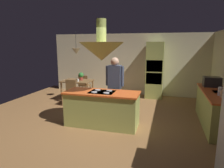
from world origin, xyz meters
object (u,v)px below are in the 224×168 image
object	(u,v)px
chair_by_back_wall	(84,84)
canister_flour	(223,94)
dining_table	(77,83)
cup_on_table	(78,80)
microwave_on_counter	(212,82)
potted_plant_on_table	(81,76)
chair_facing_island	(70,90)
canister_sugar	(221,91)
kitchen_island	(102,109)
oven_tower	(155,70)
person_at_island	(115,83)

from	to	relation	value
chair_by_back_wall	canister_flour	bearing A→B (deg)	151.15
dining_table	cup_on_table	distance (m)	0.28
cup_on_table	microwave_on_counter	world-z (taller)	microwave_on_counter
potted_plant_on_table	canister_flour	size ratio (longest dim) A/B	1.87
cup_on_table	microwave_on_counter	bearing A→B (deg)	-5.28
chair_facing_island	chair_by_back_wall	size ratio (longest dim) A/B	1.00
chair_by_back_wall	canister_sugar	xyz separation A→B (m)	(4.54, -2.32, 0.50)
dining_table	cup_on_table	size ratio (longest dim) A/B	12.23
kitchen_island	chair_by_back_wall	bearing A→B (deg)	121.95
dining_table	canister_sugar	bearing A→B (deg)	-20.48
canister_flour	oven_tower	bearing A→B (deg)	119.96
kitchen_island	person_at_island	world-z (taller)	person_at_island
person_at_island	potted_plant_on_table	size ratio (longest dim) A/B	5.82
cup_on_table	canister_sugar	xyz separation A→B (m)	(4.41, -1.49, 0.20)
microwave_on_counter	potted_plant_on_table	bearing A→B (deg)	171.18
person_at_island	microwave_on_counter	distance (m)	2.80
oven_tower	kitchen_island	bearing A→B (deg)	-108.73
microwave_on_counter	dining_table	bearing A→B (deg)	172.35
potted_plant_on_table	microwave_on_counter	bearing A→B (deg)	-8.82
chair_by_back_wall	canister_sugar	world-z (taller)	canister_sugar
dining_table	potted_plant_on_table	xyz separation A→B (m)	(0.13, 0.08, 0.27)
oven_tower	canister_flour	xyz separation A→B (m)	(1.74, -3.02, -0.11)
person_at_island	canister_sugar	size ratio (longest dim) A/B	8.61
oven_tower	dining_table	distance (m)	3.06
kitchen_island	microwave_on_counter	xyz separation A→B (m)	(2.84, 1.49, 0.59)
chair_by_back_wall	microwave_on_counter	distance (m)	4.74
potted_plant_on_table	microwave_on_counter	size ratio (longest dim) A/B	0.65
chair_facing_island	potted_plant_on_table	size ratio (longest dim) A/B	2.90
canister_flour	microwave_on_counter	size ratio (longest dim) A/B	0.35
canister_flour	cup_on_table	bearing A→B (deg)	159.22
dining_table	chair_facing_island	size ratio (longest dim) A/B	1.27
chair_facing_island	microwave_on_counter	world-z (taller)	microwave_on_counter
canister_flour	microwave_on_counter	xyz separation A→B (m)	(0.00, 1.27, 0.06)
oven_tower	chair_facing_island	xyz separation A→B (m)	(-2.80, -1.77, -0.59)
potted_plant_on_table	dining_table	bearing A→B (deg)	-150.00
canister_flour	microwave_on_counter	bearing A→B (deg)	90.00
kitchen_island	person_at_island	xyz separation A→B (m)	(0.16, 0.66, 0.55)
chair_facing_island	cup_on_table	bearing A→B (deg)	72.87
oven_tower	canister_sugar	xyz separation A→B (m)	(1.74, -2.84, -0.09)
cup_on_table	potted_plant_on_table	bearing A→B (deg)	90.10
chair_facing_island	canister_flour	distance (m)	4.73
chair_by_back_wall	dining_table	bearing A→B (deg)	90.00
dining_table	canister_flour	bearing A→B (deg)	-22.44
kitchen_island	cup_on_table	size ratio (longest dim) A/B	21.33
person_at_island	chair_facing_island	size ratio (longest dim) A/B	2.01
kitchen_island	person_at_island	size ratio (longest dim) A/B	1.10
chair_by_back_wall	person_at_island	bearing A→B (deg)	132.07
oven_tower	chair_facing_island	size ratio (longest dim) A/B	2.53
chair_by_back_wall	oven_tower	bearing A→B (deg)	-169.52
chair_by_back_wall	microwave_on_counter	world-z (taller)	microwave_on_counter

